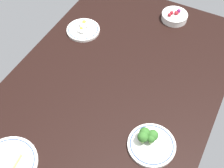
% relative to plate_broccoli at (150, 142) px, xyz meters
% --- Properties ---
extents(dining_table, '(1.45, 0.94, 0.04)m').
position_rel_plate_broccoli_xyz_m(dining_table, '(-0.19, -0.27, -0.04)').
color(dining_table, black).
rests_on(dining_table, ground).
extents(plate_broccoli, '(0.19, 0.19, 0.08)m').
position_rel_plate_broccoli_xyz_m(plate_broccoli, '(0.00, 0.00, 0.00)').
color(plate_broccoli, white).
rests_on(plate_broccoli, dining_table).
extents(plate_sandwich, '(0.22, 0.22, 0.04)m').
position_rel_plate_broccoli_xyz_m(plate_sandwich, '(0.32, -0.45, -0.01)').
color(plate_sandwich, white).
rests_on(plate_sandwich, dining_table).
extents(bowl_berries, '(0.14, 0.14, 0.06)m').
position_rel_plate_broccoli_xyz_m(bowl_berries, '(-0.77, -0.18, 0.00)').
color(bowl_berries, white).
rests_on(bowl_berries, dining_table).
extents(plate_eggs, '(0.18, 0.18, 0.05)m').
position_rel_plate_broccoli_xyz_m(plate_eggs, '(-0.46, -0.58, -0.01)').
color(plate_eggs, white).
rests_on(plate_eggs, dining_table).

